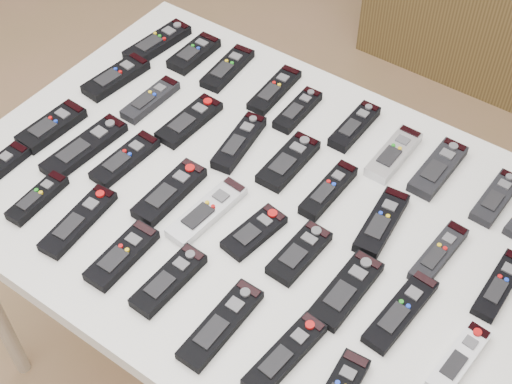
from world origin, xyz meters
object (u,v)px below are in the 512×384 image
Objects in this scene: remote_28 at (459,359)px; remote_31 at (79,221)px; remote_26 at (347,290)px; remote_30 at (38,198)px; table at (256,216)px; remote_3 at (275,90)px; remote_4 at (298,110)px; remote_8 at (496,198)px; remote_2 at (228,68)px; remote_22 at (170,192)px; remote_12 at (189,121)px; remote_23 at (207,211)px; remote_7 at (438,169)px; remote_16 at (382,222)px; remote_1 at (194,53)px; remote_13 at (239,142)px; remote_33 at (169,280)px; remote_18 at (500,285)px; remote_5 at (354,126)px; remote_17 at (439,254)px; remote_6 at (394,154)px; remote_24 at (254,232)px; remote_25 at (299,253)px; remote_20 at (84,147)px; remote_0 at (158,43)px; remote_14 at (288,162)px; remote_10 at (116,77)px; remote_15 at (328,190)px; remote_11 at (151,100)px; remote_35 at (285,355)px; remote_32 at (122,255)px; remote_27 at (401,311)px; remote_34 at (221,324)px; remote_19 at (52,126)px.

remote_28 and remote_31 have the same top height.
remote_30 is at bearing -162.98° from remote_26.
remote_3 is at bearing 117.93° from table.
remote_4 is 1.03× the size of remote_30.
remote_2 is at bearing -179.07° from remote_8.
remote_2 is 0.43m from remote_22.
remote_12 is 0.90× the size of remote_23.
remote_7 is 0.20m from remote_16.
remote_22 is (0.25, -0.39, 0.00)m from remote_1.
remote_33 is at bearing -81.85° from remote_13.
remote_12 is 1.04× the size of remote_18.
remote_3 is 1.00× the size of remote_12.
remote_17 is (0.31, -0.22, -0.00)m from remote_5.
remote_6 is 0.77m from remote_30.
remote_1 is 1.06× the size of remote_24.
remote_20 is at bearing -174.04° from remote_25.
remote_4 is (0.43, -0.01, -0.00)m from remote_0.
remote_3 is at bearing 109.29° from remote_23.
remote_1 reaches higher than remote_14.
remote_5 reaches higher than remote_25.
remote_0 is 0.16m from remote_10.
remote_15 is at bearing -29.74° from remote_2.
remote_11 reaches higher than remote_12.
remote_10 and remote_35 have the same top height.
remote_22 is at bearing 98.81° from remote_32.
remote_8 is at bearing 43.58° from remote_23.
remote_20 is 1.43× the size of remote_25.
remote_15 is (-0.06, -0.17, 0.00)m from remote_6.
remote_27 is (0.00, -0.16, -0.00)m from remote_17.
remote_32 reaches higher than remote_34.
remote_14 is 0.54m from remote_30.
remote_31 is at bearing -133.58° from table.
remote_2 is 0.57m from remote_31.
remote_25 is 0.79× the size of remote_27.
remote_25 reaches higher than remote_2.
remote_14 is at bearing 44.25° from remote_30.
remote_2 is 0.21m from remote_12.
remote_4 is 0.37m from remote_24.
remote_8 is 0.96× the size of remote_19.
remote_35 is (0.20, -0.19, 0.00)m from remote_24.
remote_5 is 0.94× the size of remote_6.
remote_31 is (0.11, 0.01, -0.00)m from remote_30.
remote_1 reaches higher than remote_18.
remote_18 is 1.02m from remote_19.
remote_2 is at bearing 106.47° from remote_32.
remote_8 is at bearing -2.00° from remote_5.
remote_10 is 0.50m from remote_14.
remote_18 is 1.06× the size of remote_28.
remote_13 reaches higher than table.
remote_1 is 0.93× the size of remote_5.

